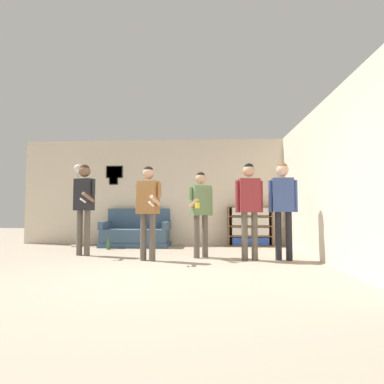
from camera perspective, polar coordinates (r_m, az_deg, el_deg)
The scene contains 12 objects.
ground_plane at distance 4.19m, azimuth -8.99°, elevation -15.57°, with size 20.00×20.00×0.00m, color gray.
wall_back at distance 7.74m, azimuth -3.31°, elevation 0.07°, with size 7.93×0.08×2.70m.
wall_right at distance 6.16m, azimuth 21.48°, elevation 1.16°, with size 0.06×6.04×2.70m.
couch at distance 7.49m, azimuth -10.57°, elevation -7.83°, with size 1.62×0.80×0.91m.
bookshelf at distance 7.54m, azimuth 10.95°, elevation -6.40°, with size 1.07×0.30×0.97m.
floor_lamp at distance 7.82m, azimuth -20.93°, elevation 0.76°, with size 0.28×0.28×2.00m.
person_player_foreground_left at distance 6.23m, azimuth -19.88°, elevation -1.17°, with size 0.48×0.56×1.78m.
person_player_foreground_center at distance 5.32m, azimuth -8.36°, elevation -1.97°, with size 0.48×0.55×1.66m.
person_watcher_holding_cup at distance 5.59m, azimuth 1.70°, elevation -2.52°, with size 0.44×0.55×1.59m.
person_spectator_near_bookshelf at distance 5.40m, azimuth 10.84°, elevation -1.52°, with size 0.50×0.25×1.71m.
person_spectator_far_right at distance 5.54m, azimuth 16.94°, elevation -1.40°, with size 0.50×0.24×1.72m.
bottle_on_floor at distance 7.01m, azimuth -15.67°, elevation -9.63°, with size 0.07×0.07×0.28m.
Camera 1 is at (0.84, -4.00, 0.89)m, focal length 28.00 mm.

